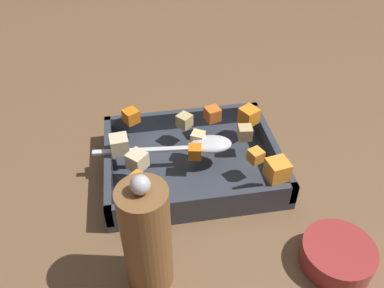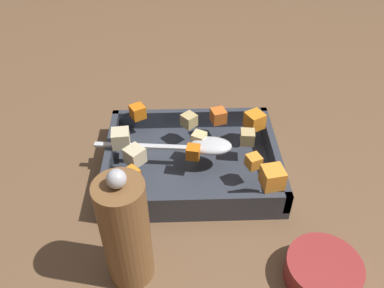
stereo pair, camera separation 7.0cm
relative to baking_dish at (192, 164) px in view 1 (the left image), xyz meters
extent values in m
plane|color=brown|center=(-0.01, 0.01, -0.02)|extent=(4.00, 4.00, 0.00)
cube|color=#333842|center=(0.00, 0.00, -0.01)|extent=(0.31, 0.24, 0.01)
cube|color=#333842|center=(0.00, -0.12, 0.02)|extent=(0.31, 0.01, 0.04)
cube|color=#333842|center=(0.00, 0.12, 0.02)|extent=(0.31, 0.01, 0.04)
cube|color=#333842|center=(-0.15, 0.00, 0.02)|extent=(0.01, 0.24, 0.04)
cube|color=#333842|center=(0.15, 0.00, 0.02)|extent=(0.01, 0.24, 0.04)
cube|color=orange|center=(-0.10, -0.08, 0.05)|extent=(0.03, 0.03, 0.02)
cube|color=orange|center=(0.00, -0.02, 0.05)|extent=(0.03, 0.03, 0.02)
cube|color=orange|center=(0.12, 0.06, 0.05)|extent=(0.04, 0.04, 0.03)
cube|color=orange|center=(0.05, 0.08, 0.05)|extent=(0.03, 0.03, 0.03)
cube|color=orange|center=(-0.10, 0.10, 0.05)|extent=(0.04, 0.04, 0.03)
cube|color=orange|center=(0.12, -0.09, 0.05)|extent=(0.04, 0.04, 0.03)
cube|color=orange|center=(0.10, -0.05, 0.05)|extent=(0.03, 0.03, 0.02)
cube|color=beige|center=(-0.13, 0.02, 0.05)|extent=(0.03, 0.03, 0.03)
cube|color=tan|center=(0.00, 0.07, 0.05)|extent=(0.03, 0.03, 0.02)
cube|color=tan|center=(0.10, 0.01, 0.05)|extent=(0.03, 0.03, 0.02)
cube|color=#E0CC89|center=(0.01, 0.01, 0.05)|extent=(0.03, 0.03, 0.02)
cube|color=beige|center=(-0.10, -0.03, 0.05)|extent=(0.04, 0.04, 0.03)
ellipsoid|color=silver|center=(0.03, -0.01, 0.05)|extent=(0.08, 0.05, 0.02)
cube|color=silver|center=(-0.09, 0.01, 0.04)|extent=(0.17, 0.03, 0.01)
cylinder|color=brown|center=(-0.09, -0.21, 0.07)|extent=(0.06, 0.06, 0.18)
sphere|color=#B7B7BC|center=(-0.09, -0.21, 0.17)|extent=(0.02, 0.02, 0.02)
cylinder|color=maroon|center=(0.18, -0.23, 0.00)|extent=(0.11, 0.11, 0.04)
camera|label=1|loc=(-0.09, -0.53, 0.50)|focal=36.94mm
camera|label=2|loc=(-0.02, -0.53, 0.50)|focal=36.94mm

